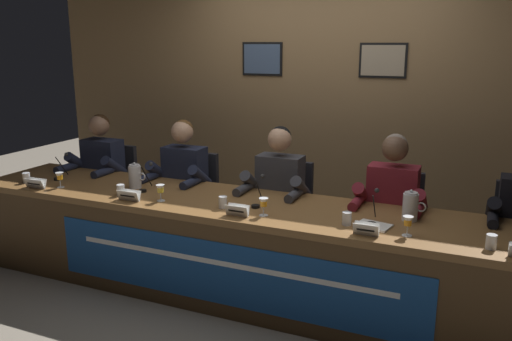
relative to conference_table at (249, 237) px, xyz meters
The scene contains 31 objects.
ground_plane 0.53m from the conference_table, 89.31° to the left, with size 12.00×12.00×0.00m, color gray.
wall_back_panelled 1.85m from the conference_table, 89.95° to the left, with size 5.95×0.14×2.60m.
conference_table is the anchor object (origin of this frame).
chair_far_left 1.92m from the conference_table, 157.90° to the left, with size 0.44×0.44×0.90m.
panelist_far_left 1.86m from the conference_table, 163.61° to the left, with size 0.51×0.48×1.22m.
nameplate_far_left 1.82m from the conference_table, behind, with size 0.19×0.06×0.08m.
juice_glass_far_left 1.66m from the conference_table, behind, with size 0.06×0.06×0.12m.
water_cup_far_left 2.01m from the conference_table, behind, with size 0.06×0.06×0.08m.
microphone_far_left 1.85m from the conference_table, behind, with size 0.06×0.17×0.22m.
chair_left 1.15m from the conference_table, 140.89° to the left, with size 0.44×0.44×0.90m.
panelist_left 1.05m from the conference_table, 149.51° to the left, with size 0.51×0.48×1.22m.
nameplate_left 0.94m from the conference_table, 168.76° to the right, with size 0.18×0.06×0.08m.
juice_glass_left 0.74m from the conference_table, behind, with size 0.06×0.06×0.12m.
water_cup_left 1.07m from the conference_table, behind, with size 0.06×0.06×0.08m.
microphone_left 0.98m from the conference_table, behind, with size 0.06×0.17×0.22m.
chair_center 0.73m from the conference_table, 89.88° to the left, with size 0.44×0.44×0.90m.
panelist_center 0.56m from the conference_table, 89.84° to the left, with size 0.51×0.48×1.22m.
nameplate_center 0.31m from the conference_table, 91.49° to the right, with size 0.16×0.06×0.08m.
juice_glass_center 0.35m from the conference_table, 32.75° to the right, with size 0.06×0.06×0.12m.
water_cup_center 0.31m from the conference_table, 162.01° to the right, with size 0.06×0.06×0.08m.
microphone_center 0.30m from the conference_table, 67.83° to the left, with size 0.06×0.17×0.22m.
chair_right 1.15m from the conference_table, 39.01° to the left, with size 0.44×0.44×0.90m.
panelist_right 1.05m from the conference_table, 30.41° to the left, with size 0.51×0.48×1.22m.
nameplate_right 0.92m from the conference_table, 12.71° to the right, with size 0.15×0.06×0.08m.
juice_glass_right 1.14m from the conference_table, ahead, with size 0.06×0.06×0.12m.
water_cup_right 0.76m from the conference_table, ahead, with size 0.06×0.06×0.08m.
microphone_right 0.91m from the conference_table, ahead, with size 0.06×0.17×0.22m.
water_cup_far_right 1.59m from the conference_table, ahead, with size 0.06×0.06×0.08m.
water_pitcher_left_side 1.12m from the conference_table, behind, with size 0.15×0.10×0.21m.
water_pitcher_right_side 1.13m from the conference_table, 10.53° to the left, with size 0.15×0.10×0.21m.
document_stack_right 0.90m from the conference_table, ahead, with size 0.24×0.19×0.01m.
Camera 1 is at (1.46, -3.32, 1.85)m, focal length 36.78 mm.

